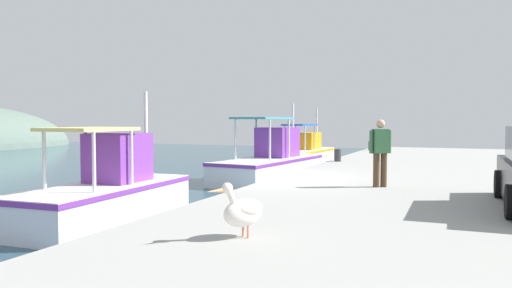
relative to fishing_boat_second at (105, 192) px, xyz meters
name	(u,v)px	position (x,y,z in m)	size (l,w,h in m)	color
quay_pier	(457,201)	(3.94, -8.00, -0.31)	(36.00, 10.00, 0.80)	#9E9E99
fishing_boat_second	(105,192)	(0.00, 0.00, 0.00)	(5.24, 2.19, 3.29)	white
fishing_boat_third	(270,163)	(9.21, -0.83, 0.01)	(6.48, 2.90, 3.23)	white
fishing_boat_fourth	(304,154)	(16.41, -0.08, -0.08)	(6.12, 2.08, 3.21)	silver
pelican	(243,210)	(-3.24, -5.17, 0.49)	(0.93, 0.65, 0.82)	tan
fisherman_standing	(380,150)	(2.96, -6.19, 1.02)	(0.41, 0.51, 1.71)	#4C3823
mooring_bollard_second	(338,155)	(10.10, -3.45, 0.34)	(0.28, 0.28, 0.50)	#333338
mooring_bollard_third	(371,146)	(18.17, -3.45, 0.34)	(0.26, 0.26, 0.50)	#333338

